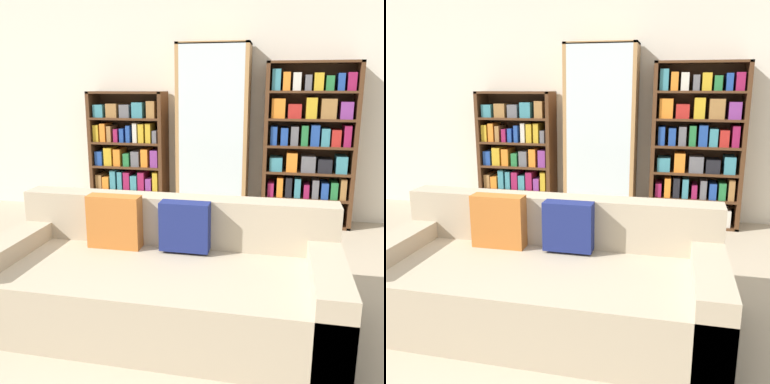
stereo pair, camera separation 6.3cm
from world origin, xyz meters
TOP-DOWN VIEW (x-y plane):
  - ground_plane at (0.00, 0.00)m, footprint 16.00×16.00m
  - wall_back at (0.00, 2.78)m, footprint 6.41×0.06m
  - couch at (-0.11, 0.39)m, footprint 2.18×0.98m
  - bookshelf_left at (-1.11, 2.58)m, footprint 0.86×0.32m
  - display_cabinet at (-0.14, 2.56)m, footprint 0.76×0.36m
  - bookshelf_right at (0.87, 2.58)m, footprint 0.93×0.32m
  - wine_bottle at (0.41, 1.48)m, footprint 0.09×0.09m

SIDE VIEW (x-z plane):
  - ground_plane at x=0.00m, z-range 0.00..0.00m
  - wine_bottle at x=0.41m, z-range -0.03..0.33m
  - couch at x=-0.11m, z-range -0.12..0.63m
  - bookshelf_left at x=-1.11m, z-range -0.03..1.37m
  - bookshelf_right at x=0.87m, z-range -0.02..1.68m
  - display_cabinet at x=-0.14m, z-range 0.00..1.88m
  - wall_back at x=0.00m, z-range 0.00..2.70m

